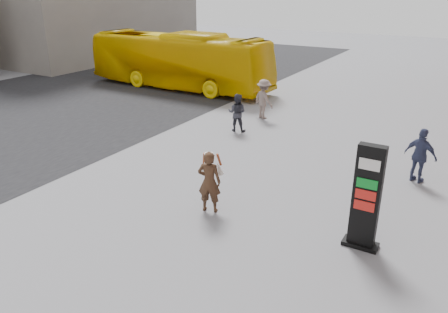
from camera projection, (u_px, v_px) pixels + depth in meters
The scene contains 8 objects.
ground at pixel (187, 213), 12.19m from camera, with size 100.00×100.00×0.00m, color #9E9EA3.
road at pixel (34, 109), 22.31m from camera, with size 16.00×60.00×0.01m, color black.
info_pylon at pixel (366, 198), 10.21m from camera, with size 0.84×0.43×2.63m.
woman at pixel (209, 181), 12.03m from camera, with size 0.80×0.76×1.79m.
bus at pixel (179, 61), 26.31m from camera, with size 2.78×11.89×3.31m, color #DEB402.
pedestrian_a at pixel (237, 113), 18.74m from camera, with size 0.80×0.62×1.64m, color #30313A.
pedestrian_b at pixel (264, 99), 20.51m from camera, with size 1.20×0.69×1.85m, color gray.
pedestrian_c at pixel (420, 156), 13.84m from camera, with size 1.05×0.44×1.79m, color #394063.
Camera 1 is at (6.32, -8.74, 5.98)m, focal length 35.00 mm.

